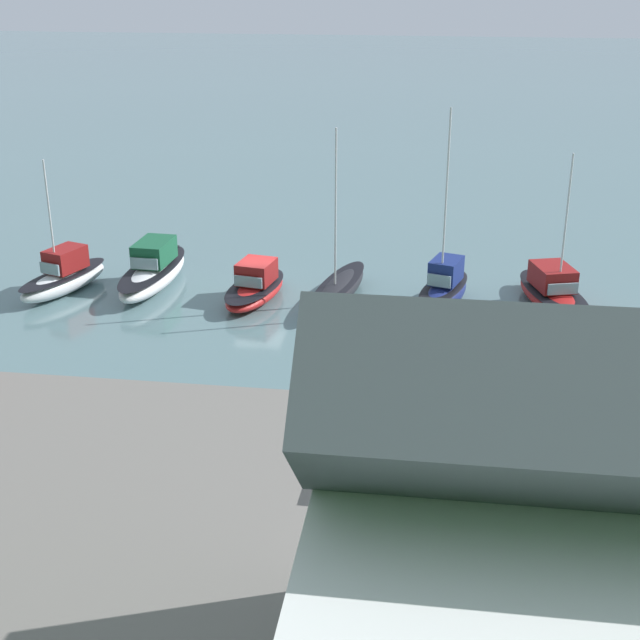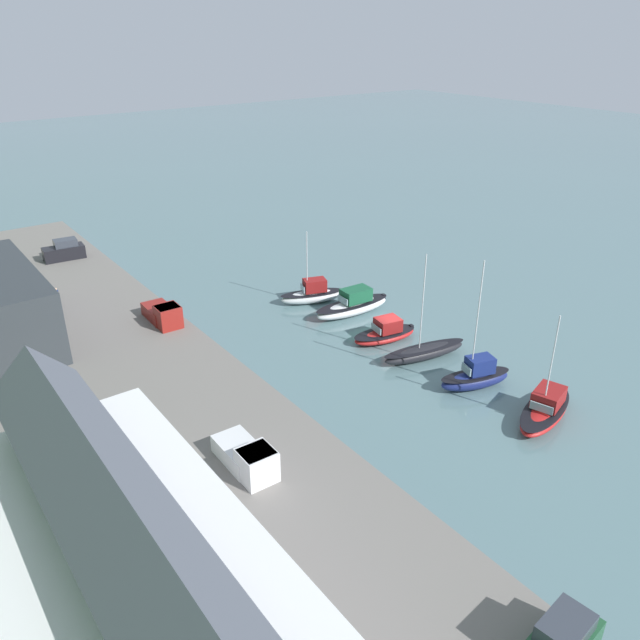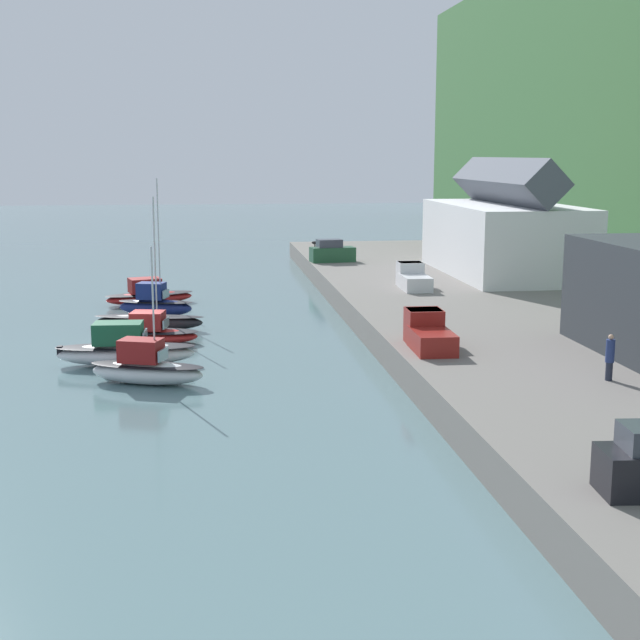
# 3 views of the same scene
# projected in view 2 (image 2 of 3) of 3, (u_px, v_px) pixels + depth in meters

# --- Properties ---
(ground_plane) EXTENTS (320.00, 320.00, 0.00)m
(ground_plane) POSITION_uv_depth(u_px,v_px,m) (391.00, 339.00, 54.19)
(ground_plane) COLOR slate
(quay_promenade) EXTENTS (94.61, 25.25, 1.73)m
(quay_promenade) POSITION_uv_depth(u_px,v_px,m) (80.00, 441.00, 39.49)
(quay_promenade) COLOR slate
(quay_promenade) RESTS_ON ground_plane
(harbor_clubhouse) EXTENTS (19.42, 9.54, 9.88)m
(harbor_clubhouse) POSITION_uv_depth(u_px,v_px,m) (122.00, 585.00, 23.91)
(harbor_clubhouse) COLOR white
(harbor_clubhouse) RESTS_ON quay_promenade
(moored_boat_0) EXTENTS (4.35, 7.49, 8.06)m
(moored_boat_0) POSITION_uv_depth(u_px,v_px,m) (545.00, 408.00, 43.01)
(moored_boat_0) COLOR red
(moored_boat_0) RESTS_ON ground_plane
(moored_boat_1) EXTENTS (3.46, 6.00, 10.19)m
(moored_boat_1) POSITION_uv_depth(u_px,v_px,m) (476.00, 376.00, 46.55)
(moored_boat_1) COLOR navy
(moored_boat_1) RESTS_ON ground_plane
(moored_boat_2) EXTENTS (3.08, 7.75, 9.11)m
(moored_boat_2) POSITION_uv_depth(u_px,v_px,m) (424.00, 352.00, 50.68)
(moored_boat_2) COLOR black
(moored_boat_2) RESTS_ON ground_plane
(moored_boat_3) EXTENTS (3.33, 6.20, 2.05)m
(moored_boat_3) POSITION_uv_depth(u_px,v_px,m) (385.00, 333.00, 53.56)
(moored_boat_3) COLOR red
(moored_boat_3) RESTS_ON ground_plane
(moored_boat_4) EXTENTS (2.78, 8.07, 2.49)m
(moored_boat_4) POSITION_uv_depth(u_px,v_px,m) (353.00, 305.00, 58.39)
(moored_boat_4) COLOR silver
(moored_boat_4) RESTS_ON ground_plane
(moored_boat_5) EXTENTS (3.86, 6.53, 7.26)m
(moored_boat_5) POSITION_uv_depth(u_px,v_px,m) (312.00, 294.00, 60.83)
(moored_boat_5) COLOR silver
(moored_boat_5) RESTS_ON ground_plane
(parked_car_1) EXTENTS (2.15, 4.34, 2.16)m
(parked_car_1) POSITION_uv_depth(u_px,v_px,m) (64.00, 251.00, 67.01)
(parked_car_1) COLOR black
(parked_car_1) RESTS_ON quay_promenade
(pickup_truck_0) EXTENTS (4.76, 2.07, 1.90)m
(pickup_truck_0) POSITION_uv_depth(u_px,v_px,m) (248.00, 458.00, 35.29)
(pickup_truck_0) COLOR silver
(pickup_truck_0) RESTS_ON quay_promenade
(pickup_truck_1) EXTENTS (4.77, 2.09, 1.90)m
(pickup_truck_1) POSITION_uv_depth(u_px,v_px,m) (164.00, 314.00, 52.70)
(pickup_truck_1) COLOR maroon
(pickup_truck_1) RESTS_ON quay_promenade
(person_on_quay) EXTENTS (0.40, 0.40, 2.14)m
(person_on_quay) POSITION_uv_depth(u_px,v_px,m) (57.00, 299.00, 54.89)
(person_on_quay) COLOR #232838
(person_on_quay) RESTS_ON quay_promenade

